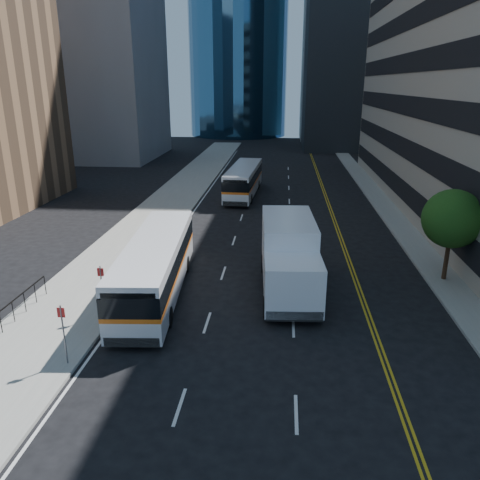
{
  "coord_description": "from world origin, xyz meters",
  "views": [
    {
      "loc": [
        -0.19,
        -17.19,
        10.59
      ],
      "look_at": [
        -2.32,
        5.88,
        2.8
      ],
      "focal_mm": 35.0,
      "sensor_mm": 36.0,
      "label": 1
    }
  ],
  "objects": [
    {
      "name": "box_truck",
      "position": [
        0.27,
        5.84,
        1.98
      ],
      "size": [
        3.2,
        8.03,
        3.77
      ],
      "rotation": [
        0.0,
        0.0,
        0.06
      ],
      "color": "white",
      "rests_on": "ground"
    },
    {
      "name": "bus_rear",
      "position": [
        -4.0,
        28.09,
        1.56
      ],
      "size": [
        3.01,
        11.22,
        2.87
      ],
      "rotation": [
        0.0,
        0.0,
        -0.05
      ],
      "color": "silver",
      "rests_on": "ground"
    },
    {
      "name": "midrise_west",
      "position": [
        -28.0,
        52.0,
        17.5
      ],
      "size": [
        18.0,
        18.0,
        35.0
      ],
      "primitive_type": "cube",
      "color": "gray",
      "rests_on": "ground"
    },
    {
      "name": "sidewalk_east",
      "position": [
        9.0,
        25.0,
        0.07
      ],
      "size": [
        2.0,
        90.0,
        0.15
      ],
      "primitive_type": "cube",
      "color": "gray",
      "rests_on": "ground"
    },
    {
      "name": "ground",
      "position": [
        0.0,
        0.0,
        0.0
      ],
      "size": [
        160.0,
        160.0,
        0.0
      ],
      "primitive_type": "plane",
      "color": "black",
      "rests_on": "ground"
    },
    {
      "name": "street_tree",
      "position": [
        9.0,
        8.0,
        3.64
      ],
      "size": [
        3.2,
        3.2,
        5.1
      ],
      "color": "#332114",
      "rests_on": "sidewalk_east"
    },
    {
      "name": "bus_front",
      "position": [
        -6.6,
        4.84,
        1.63
      ],
      "size": [
        3.44,
        11.74,
        2.99
      ],
      "rotation": [
        0.0,
        0.0,
        0.08
      ],
      "color": "silver",
      "rests_on": "ground"
    },
    {
      "name": "sidewalk_west",
      "position": [
        -10.5,
        25.0,
        0.07
      ],
      "size": [
        5.0,
        90.0,
        0.15
      ],
      "primitive_type": "cube",
      "color": "gray",
      "rests_on": "ground"
    }
  ]
}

